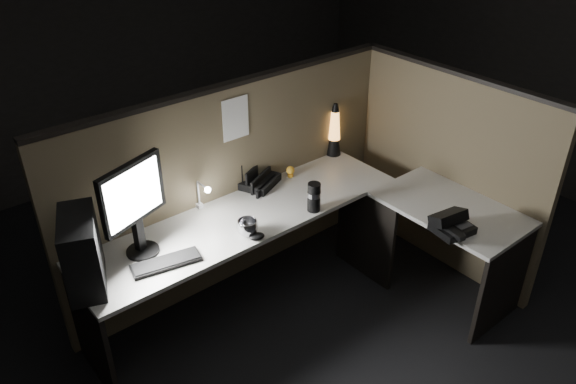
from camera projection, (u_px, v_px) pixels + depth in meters
floor at (319, 336)px, 3.78m from camera, size 6.00×6.00×0.00m
room_shell at (328, 113)px, 2.94m from camera, size 6.00×6.00×6.00m
partition_back at (235, 186)px, 4.01m from camera, size 2.66×0.06×1.50m
partition_right at (445, 173)px, 4.18m from camera, size 0.06×1.66×1.50m
desk at (316, 239)px, 3.75m from camera, size 2.60×1.60×0.73m
pc_tower at (82, 252)px, 3.03m from camera, size 0.32×0.45×0.43m
monitor at (134, 201)px, 3.21m from camera, size 0.45×0.21×0.59m
keyboard at (166, 263)px, 3.28m from camera, size 0.42×0.21×0.02m
mouse at (257, 236)px, 3.49m from camera, size 0.12×0.10×0.04m
clip_lamp at (203, 195)px, 3.70m from camera, size 0.04×0.17×0.22m
organizer at (257, 178)px, 4.06m from camera, size 0.35×0.34×0.21m
lava_lamp at (334, 134)px, 4.39m from camera, size 0.11×0.11×0.43m
travel_mug at (314, 197)px, 3.73m from camera, size 0.09×0.09×0.21m
steel_mug at (247, 228)px, 3.51m from camera, size 0.15×0.15×0.11m
figurine at (290, 170)px, 4.15m from camera, size 0.06×0.06×0.06m
pinned_paper at (236, 119)px, 3.72m from camera, size 0.20×0.00×0.29m
desk_phone at (451, 224)px, 3.54m from camera, size 0.26×0.27×0.14m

